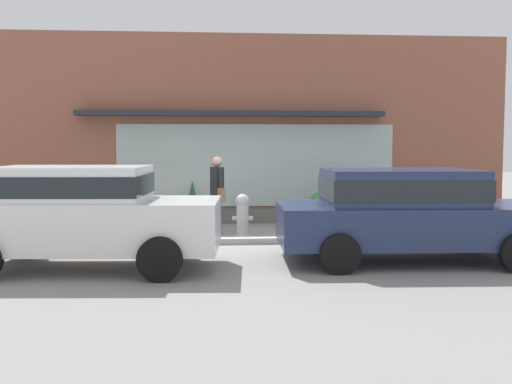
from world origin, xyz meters
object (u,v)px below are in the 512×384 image
at_px(fire_hydrant, 243,216).
at_px(parked_car_navy, 407,209).
at_px(pedestrian_with_handbag, 217,189).
at_px(potted_plant_trailing_edge, 321,208).
at_px(potted_plant_corner_tall, 354,211).
at_px(parked_car_white, 81,211).
at_px(potted_plant_by_entrance, 90,212).
at_px(potted_plant_window_right, 192,205).

xyz_separation_m(fire_hydrant, parked_car_navy, (2.59, -2.78, 0.41)).
bearing_deg(pedestrian_with_handbag, potted_plant_trailing_edge, 94.90).
bearing_deg(potted_plant_corner_tall, potted_plant_trailing_edge, -167.93).
height_order(pedestrian_with_handbag, potted_plant_trailing_edge, pedestrian_with_handbag).
distance_m(parked_car_white, potted_plant_by_entrance, 4.95).
relative_size(pedestrian_with_handbag, potted_plant_trailing_edge, 2.06).
distance_m(parked_car_navy, potted_plant_trailing_edge, 4.59).
relative_size(fire_hydrant, potted_plant_by_entrance, 1.26).
xyz_separation_m(pedestrian_with_handbag, potted_plant_corner_tall, (3.37, 1.37, -0.68)).
xyz_separation_m(fire_hydrant, potted_plant_trailing_edge, (2.01, 1.75, -0.03)).
bearing_deg(parked_car_navy, potted_plant_trailing_edge, 99.76).
bearing_deg(potted_plant_trailing_edge, fire_hydrant, -138.89).
bearing_deg(potted_plant_trailing_edge, pedestrian_with_handbag, -154.82).
xyz_separation_m(pedestrian_with_handbag, potted_plant_by_entrance, (-2.99, 1.26, -0.64)).
height_order(fire_hydrant, potted_plant_window_right, potted_plant_window_right).
bearing_deg(parked_car_navy, parked_car_white, -174.98).
bearing_deg(fire_hydrant, parked_car_navy, -47.10).
bearing_deg(parked_car_white, potted_plant_window_right, 75.68).
relative_size(parked_car_navy, potted_plant_window_right, 4.07).
relative_size(parked_car_navy, parked_car_white, 1.06).
xyz_separation_m(parked_car_navy, potted_plant_trailing_edge, (-0.58, 4.53, -0.44)).
bearing_deg(potted_plant_by_entrance, potted_plant_trailing_edge, -0.81).
xyz_separation_m(potted_plant_window_right, potted_plant_corner_tall, (3.95, 0.09, -0.20)).
bearing_deg(pedestrian_with_handbag, potted_plant_corner_tall, 91.80).
relative_size(pedestrian_with_handbag, potted_plant_corner_tall, 2.86).
bearing_deg(potted_plant_window_right, potted_plant_by_entrance, -179.69).
relative_size(pedestrian_with_handbag, potted_plant_window_right, 1.54).
bearing_deg(pedestrian_with_handbag, fire_hydrant, 22.17).
bearing_deg(parked_car_navy, potted_plant_corner_tall, 89.22).
xyz_separation_m(parked_car_white, potted_plant_window_right, (1.60, 4.86, -0.39)).
distance_m(potted_plant_by_entrance, potted_plant_trailing_edge, 5.51).
xyz_separation_m(parked_car_white, potted_plant_corner_tall, (5.54, 4.95, -0.59)).
height_order(potted_plant_window_right, potted_plant_trailing_edge, potted_plant_window_right).
xyz_separation_m(potted_plant_window_right, potted_plant_trailing_edge, (3.10, -0.09, -0.09)).
distance_m(potted_plant_window_right, potted_plant_by_entrance, 2.42).
bearing_deg(parked_car_navy, potted_plant_window_right, 130.99).
relative_size(fire_hydrant, parked_car_navy, 0.20).
distance_m(fire_hydrant, parked_car_white, 4.07).
bearing_deg(pedestrian_with_handbag, potted_plant_window_right, -175.94).
relative_size(potted_plant_window_right, potted_plant_by_entrance, 1.51).
xyz_separation_m(fire_hydrant, potted_plant_by_entrance, (-3.51, 1.83, -0.10)).
distance_m(pedestrian_with_handbag, potted_plant_trailing_edge, 2.84).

